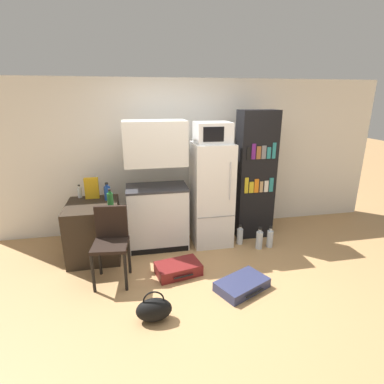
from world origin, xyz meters
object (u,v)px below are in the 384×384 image
at_px(bookshelf, 255,176).
at_px(bottle_clear_short, 80,192).
at_px(bottle_blue_soda, 107,193).
at_px(suitcase_large_flat, 178,269).
at_px(bottle_green_tall, 110,200).
at_px(water_bottle_front, 240,236).
at_px(side_table, 94,230).
at_px(microwave, 213,132).
at_px(water_bottle_middle, 270,238).
at_px(handbag, 154,309).
at_px(chair, 111,237).
at_px(kitchen_hutch, 157,191).
at_px(refrigerator, 211,194).
at_px(suitcase_small_flat, 242,285).
at_px(cereal_box, 92,188).
at_px(water_bottle_back, 259,240).

relative_size(bookshelf, bottle_clear_short, 10.46).
height_order(bottle_blue_soda, suitcase_large_flat, bottle_blue_soda).
xyz_separation_m(bottle_green_tall, water_bottle_front, (1.85, 0.15, -0.75)).
distance_m(side_table, suitcase_large_flat, 1.32).
distance_m(microwave, water_bottle_middle, 1.78).
relative_size(handbag, water_bottle_front, 1.16).
height_order(microwave, bottle_blue_soda, microwave).
relative_size(bottle_clear_short, water_bottle_front, 0.61).
xyz_separation_m(side_table, bottle_green_tall, (0.27, -0.23, 0.49)).
xyz_separation_m(bookshelf, suitcase_large_flat, (-1.35, -0.93, -0.92)).
relative_size(side_table, bottle_green_tall, 2.94).
bearing_deg(chair, suitcase_large_flat, 1.48).
relative_size(kitchen_hutch, bottle_clear_short, 9.81).
relative_size(side_table, water_bottle_middle, 2.39).
distance_m(microwave, water_bottle_front, 1.61).
xyz_separation_m(side_table, refrigerator, (1.70, 0.10, 0.38)).
xyz_separation_m(chair, handbag, (0.43, -0.84, -0.43)).
bearing_deg(chair, bottle_clear_short, 122.03).
distance_m(chair, handbag, 1.04).
relative_size(suitcase_small_flat, water_bottle_front, 2.24).
height_order(water_bottle_front, water_bottle_middle, water_bottle_middle).
height_order(side_table, microwave, microwave).
bearing_deg(cereal_box, kitchen_hutch, -8.47).
bearing_deg(bottle_blue_soda, bottle_clear_short, 155.60).
xyz_separation_m(suitcase_small_flat, water_bottle_back, (0.60, 0.90, 0.08)).
bearing_deg(suitcase_small_flat, kitchen_hutch, 97.71).
distance_m(refrigerator, bottle_green_tall, 1.47).
distance_m(chair, water_bottle_front, 1.97).
relative_size(kitchen_hutch, handbag, 5.14).
bearing_deg(cereal_box, suitcase_small_flat, -39.12).
bearing_deg(microwave, suitcase_large_flat, -128.04).
bearing_deg(water_bottle_back, bottle_green_tall, 178.77).
relative_size(refrigerator, water_bottle_middle, 4.64).
bearing_deg(water_bottle_front, handbag, -135.14).
height_order(bottle_green_tall, bottle_blue_soda, bottle_green_tall).
bearing_deg(cereal_box, bottle_clear_short, 158.87).
distance_m(refrigerator, water_bottle_front, 0.78).
xyz_separation_m(refrigerator, handbag, (-1.00, -1.58, -0.64)).
xyz_separation_m(chair, water_bottle_middle, (2.24, 0.38, -0.42)).
xyz_separation_m(chair, suitcase_small_flat, (1.47, -0.53, -0.50)).
distance_m(microwave, cereal_box, 1.88).
relative_size(refrigerator, handbag, 4.25).
distance_m(suitcase_large_flat, suitcase_small_flat, 0.82).
xyz_separation_m(cereal_box, water_bottle_back, (2.36, -0.54, -0.77)).
bearing_deg(suitcase_small_flat, water_bottle_front, 45.81).
bearing_deg(water_bottle_back, bottle_blue_soda, 168.78).
xyz_separation_m(cereal_box, suitcase_small_flat, (1.76, -1.43, -0.86)).
xyz_separation_m(bottle_clear_short, suitcase_large_flat, (1.26, -1.04, -0.77)).
xyz_separation_m(handbag, water_bottle_middle, (1.82, 1.22, 0.01)).
bearing_deg(refrigerator, water_bottle_back, -30.09).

